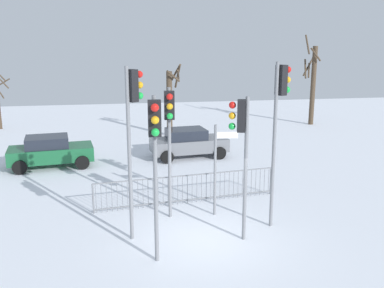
{
  "coord_description": "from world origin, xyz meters",
  "views": [
    {
      "loc": [
        -2.44,
        -11.64,
        5.72
      ],
      "look_at": [
        0.29,
        3.88,
        2.01
      ],
      "focal_mm": 40.45,
      "sensor_mm": 36.0,
      "label": 1
    }
  ],
  "objects": [
    {
      "name": "traffic_light_mid_left",
      "position": [
        2.4,
        0.65,
        3.77
      ],
      "size": [
        0.54,
        0.38,
        5.17
      ],
      "rotation": [
        0.0,
        0.0,
        5.07
      ],
      "color": "slate",
      "rests_on": "ground"
    },
    {
      "name": "bare_tree_left",
      "position": [
        0.87,
        14.83,
        2.26
      ],
      "size": [
        0.99,
        1.42,
        4.45
      ],
      "color": "#473828",
      "rests_on": "ground"
    },
    {
      "name": "traffic_light_foreground_left",
      "position": [
        -2.01,
        0.51,
        3.72
      ],
      "size": [
        0.51,
        0.42,
        5.1
      ],
      "rotation": [
        0.0,
        0.0,
        5.25
      ],
      "color": "slate",
      "rests_on": "ground"
    },
    {
      "name": "ground_plane",
      "position": [
        0.0,
        0.0,
        0.0
      ],
      "size": [
        60.0,
        60.0,
        0.0
      ],
      "primitive_type": "plane",
      "color": "white"
    },
    {
      "name": "pedestrian_guard_railing",
      "position": [
        -0.03,
        3.03,
        0.55
      ],
      "size": [
        6.71,
        0.89,
        1.07
      ],
      "rotation": [
        0.0,
        0.0,
        0.12
      ],
      "color": "slate",
      "rests_on": "ground"
    },
    {
      "name": "traffic_light_foreground_right",
      "position": [
        1.0,
        -0.15,
        3.13
      ],
      "size": [
        0.56,
        0.37,
        4.27
      ],
      "rotation": [
        0.0,
        0.0,
        1.31
      ],
      "color": "slate",
      "rests_on": "ground"
    },
    {
      "name": "car_grey_mid",
      "position": [
        1.08,
        9.45,
        0.77
      ],
      "size": [
        3.97,
        2.28,
        1.47
      ],
      "rotation": [
        0.0,
        0.0,
        0.11
      ],
      "color": "slate",
      "rests_on": "ground"
    },
    {
      "name": "car_green_far",
      "position": [
        -5.58,
        8.81,
        0.77
      ],
      "size": [
        3.99,
        2.33,
        1.47
      ],
      "rotation": [
        0.0,
        0.0,
        0.13
      ],
      "color": "#195933",
      "rests_on": "ground"
    },
    {
      "name": "direction_sign_post",
      "position": [
        0.77,
        1.79,
        1.75
      ],
      "size": [
        0.79,
        0.13,
        3.12
      ],
      "rotation": [
        0.0,
        0.0,
        -0.1
      ],
      "color": "slate",
      "rests_on": "ground"
    },
    {
      "name": "traffic_light_rear_left",
      "position": [
        -0.81,
        1.74,
        3.19
      ],
      "size": [
        0.33,
        0.57,
        4.35
      ],
      "rotation": [
        0.0,
        0.0,
        3.07
      ],
      "color": "slate",
      "rests_on": "ground"
    },
    {
      "name": "bare_tree_centre",
      "position": [
        11.17,
        16.9,
        2.98
      ],
      "size": [
        1.11,
        1.33,
        6.25
      ],
      "color": "#473828",
      "rests_on": "ground"
    },
    {
      "name": "traffic_light_rear_right",
      "position": [
        -1.53,
        -1.17,
        3.27
      ],
      "size": [
        0.33,
        0.57,
        4.46
      ],
      "rotation": [
        0.0,
        0.0,
        3.1
      ],
      "color": "slate",
      "rests_on": "ground"
    }
  ]
}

